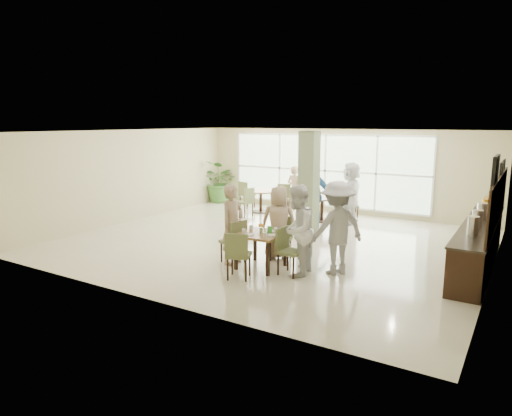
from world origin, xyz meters
The scene contains 23 objects.
ground centered at (0.00, 0.00, 0.00)m, with size 10.00×10.00×0.00m, color beige.
room_shell centered at (0.00, 0.00, 1.70)m, with size 10.00×10.00×10.00m.
window_bank centered at (-0.50, 4.46, 1.40)m, with size 7.00×0.04×7.00m.
column centered at (0.40, 1.20, 1.40)m, with size 0.45×0.45×2.80m, color #5A6849.
main_table centered at (0.80, -1.97, 0.65)m, with size 0.90×0.90×0.75m.
round_table_left centered at (-2.29, 3.20, 0.58)m, with size 1.15×1.15×0.75m.
round_table_right centered at (0.06, 2.95, 0.57)m, with size 1.10×1.10×0.75m.
chairs_main_table centered at (0.81, -2.01, 0.47)m, with size 1.97×2.06×0.95m.
chairs_table_left centered at (-2.35, 3.15, 0.47)m, with size 2.08×1.91×0.95m.
chairs_table_right centered at (0.09, 2.97, 0.47)m, with size 2.01×1.86×0.95m.
tabletop_clutter centered at (0.81, -1.99, 0.81)m, with size 0.78×0.68×0.21m.
buffet_counter centered at (4.70, 0.51, 0.55)m, with size 0.64×4.70×1.95m.
wall_tv centered at (4.94, -0.60, 2.15)m, with size 0.06×1.00×0.58m.
framed_art_a centered at (4.95, 1.00, 1.85)m, with size 0.05×0.55×0.70m.
framed_art_b centered at (4.95, 1.80, 1.85)m, with size 0.05×0.55×0.70m.
potted_plant centered at (-4.56, 4.05, 0.80)m, with size 1.44×1.44×1.60m, color #3A6D2B.
teen_left centered at (0.10, -2.02, 0.86)m, with size 0.63×0.41×1.73m, color tan.
teen_far centered at (0.78, -1.18, 0.83)m, with size 0.81×0.44×1.65m, color tan.
teen_right centered at (1.63, -1.99, 0.91)m, with size 0.89×0.69×1.83m, color white.
teen_standing centered at (2.27, -1.49, 0.95)m, with size 1.22×0.70×1.89m, color #9A9A9C.
adult_a centered at (0.12, 2.14, 0.93)m, with size 1.09×0.62×1.86m, color #3C72B4.
adult_b centered at (0.93, 3.04, 0.94)m, with size 1.74×0.75×1.87m, color white.
adult_standing centered at (-1.28, 3.74, 0.79)m, with size 0.58×0.38×1.59m, color tan.
Camera 1 is at (5.51, -9.93, 3.05)m, focal length 32.00 mm.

